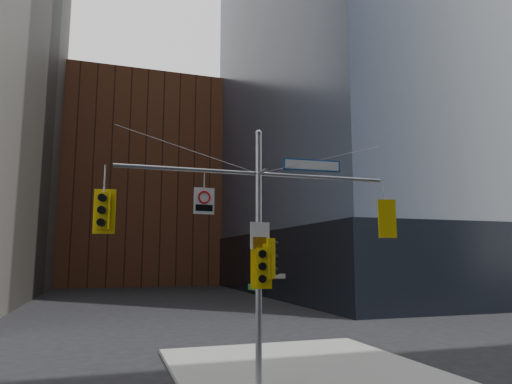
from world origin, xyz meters
TOP-DOWN VIEW (x-y plane):
  - sidewalk_corner at (2.00, 4.00)m, footprint 8.00×8.00m
  - podium_ne at (28.00, 32.00)m, footprint 36.40×36.40m
  - brick_midrise at (0.00, 58.00)m, footprint 26.00×20.00m
  - signal_assembly at (0.00, 1.99)m, footprint 8.00×0.80m
  - traffic_light_west_arm at (-4.19, 2.01)m, footprint 0.55×0.49m
  - traffic_light_east_arm at (4.15, 1.99)m, footprint 0.56×0.51m
  - traffic_light_pole_side at (0.33, 2.01)m, footprint 0.49×0.42m
  - traffic_light_pole_front at (0.00, 1.73)m, footprint 0.58×0.54m
  - street_sign_blade at (1.69, 2.00)m, footprint 1.81×0.15m
  - regulatory_sign_arm at (-1.58, 1.97)m, footprint 0.58×0.11m
  - regulatory_sign_pole at (0.00, 1.88)m, footprint 0.58×0.08m
  - street_blade_ew at (0.45, 2.00)m, footprint 0.69×0.05m
  - street_blade_ns at (0.00, 2.45)m, footprint 0.09×0.82m

SIDE VIEW (x-z plane):
  - sidewalk_corner at x=2.00m, z-range 0.00..0.15m
  - street_blade_ns at x=0.00m, z-range 2.68..2.84m
  - podium_ne at x=28.00m, z-range 0.00..6.00m
  - street_blade_ew at x=0.45m, z-range 3.02..3.16m
  - traffic_light_pole_front at x=0.00m, z-range 2.76..4.00m
  - traffic_light_pole_side at x=0.33m, z-range 3.03..4.15m
  - regulatory_sign_pole at x=0.00m, z-range 3.82..4.58m
  - signal_assembly at x=0.00m, z-range 0.77..8.07m
  - traffic_light_west_arm at x=-4.19m, z-range 4.22..5.38m
  - traffic_light_east_arm at x=4.15m, z-range 4.21..5.39m
  - regulatory_sign_arm at x=-1.58m, z-range 4.81..5.54m
  - street_sign_blade at x=1.69m, z-range 6.17..6.53m
  - brick_midrise at x=0.00m, z-range 0.00..28.00m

